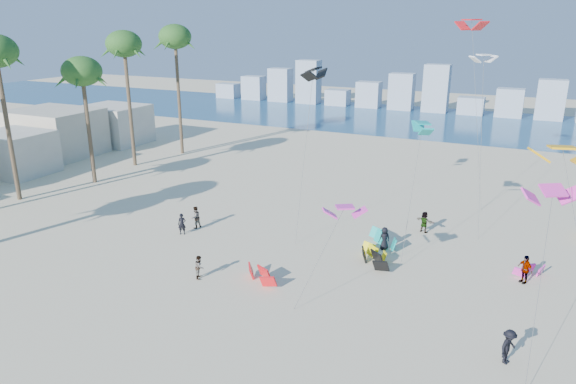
% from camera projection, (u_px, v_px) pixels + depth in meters
% --- Properties ---
extents(ground, '(220.00, 220.00, 0.00)m').
position_uv_depth(ground, '(87.00, 369.00, 24.74)').
color(ground, beige).
rests_on(ground, ground).
extents(ocean, '(220.00, 220.00, 0.00)m').
position_uv_depth(ocean, '(415.00, 120.00, 86.71)').
color(ocean, navy).
rests_on(ocean, ground).
extents(kitesurfer_near, '(0.72, 0.63, 1.67)m').
position_uv_depth(kitesurfer_near, '(182.00, 224.00, 40.15)').
color(kitesurfer_near, black).
rests_on(kitesurfer_near, ground).
extents(kitesurfer_mid, '(0.83, 0.91, 1.52)m').
position_uv_depth(kitesurfer_mid, '(200.00, 267.00, 33.34)').
color(kitesurfer_mid, gray).
rests_on(kitesurfer_mid, ground).
extents(kitesurfers_far, '(33.99, 16.08, 1.86)m').
position_uv_depth(kitesurfers_far, '(411.00, 256.00, 34.65)').
color(kitesurfers_far, black).
rests_on(kitesurfers_far, ground).
extents(grounded_kites, '(21.64, 18.54, 1.00)m').
position_uv_depth(grounded_kites, '(404.00, 253.00, 36.08)').
color(grounded_kites, red).
rests_on(grounded_kites, ground).
extents(flying_kites, '(27.96, 30.17, 16.37)m').
position_uv_depth(flying_kites, '(489.00, 98.00, 34.24)').
color(flying_kites, '#FF38C8').
rests_on(flying_kites, ground).
extents(palm_row, '(9.81, 44.80, 15.36)m').
position_uv_depth(palm_row, '(16.00, 70.00, 44.03)').
color(palm_row, brown).
rests_on(palm_row, ground).
extents(distant_skyline, '(85.00, 3.00, 8.40)m').
position_uv_depth(distant_skyline, '(421.00, 94.00, 94.83)').
color(distant_skyline, '#9EADBF').
rests_on(distant_skyline, ground).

